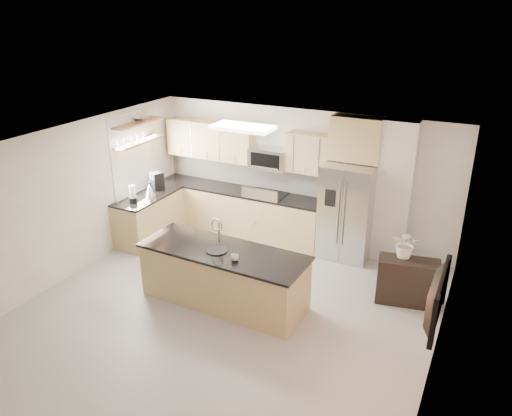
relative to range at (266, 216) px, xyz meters
The scene contains 27 objects.
floor 3.02m from the range, 78.39° to the right, with size 6.50×6.50×0.00m, color #A09D98.
ceiling 3.66m from the range, 78.39° to the right, with size 6.00×6.50×0.02m, color white.
wall_back 1.07m from the range, 28.76° to the left, with size 6.00×0.02×2.60m, color beige.
wall_front 6.25m from the range, 84.45° to the right, with size 6.00×0.02×2.60m, color beige.
wall_left 3.87m from the range, 129.41° to the right, with size 0.02×6.50×2.60m, color beige.
wall_right 4.71m from the range, 39.05° to the right, with size 0.02×6.50×2.60m, color beige.
back_counter 0.63m from the range, behind, with size 3.55×0.66×1.44m.
left_counter 2.33m from the range, 152.71° to the right, with size 0.66×1.50×0.92m.
range is the anchor object (origin of this frame).
upper_cabinets 1.53m from the range, 166.83° to the left, with size 3.50×0.33×0.75m.
microwave 1.16m from the range, 90.00° to the left, with size 0.76×0.40×0.40m.
refrigerator 1.71m from the range, ahead, with size 0.92×0.78×1.78m.
partition_column 2.56m from the range, ahead, with size 0.60×0.30×2.60m, color beige.
window 2.86m from the range, 155.75° to the right, with size 0.04×1.15×1.65m.
shelf_lower 2.86m from the range, 156.67° to the right, with size 0.30×1.20×0.04m, color #9C6D3E.
shelf_upper 3.07m from the range, 156.67° to the right, with size 0.30×1.20×0.04m, color #9C6D3E.
ceiling_fixture 2.48m from the range, 81.39° to the right, with size 1.00×0.50×0.06m, color white.
island 2.46m from the range, 80.07° to the right, with size 2.66×1.03×1.34m.
credenza 3.22m from the range, 21.11° to the right, with size 0.93×0.39×0.74m, color black.
cup 2.77m from the range, 74.33° to the right, with size 0.11×0.11×0.09m, color silver.
platter 2.56m from the range, 81.97° to the right, with size 0.33×0.33×0.02m, color black.
blender 2.62m from the range, 144.41° to the right, with size 0.15×0.15×0.34m.
kettle 2.34m from the range, 152.95° to the right, with size 0.22×0.22×0.27m.
coffee_maker 2.30m from the range, 161.38° to the right, with size 0.26×0.28×0.36m.
bowl 3.07m from the range, 159.62° to the right, with size 0.35×0.35×0.09m, color #B5B5B7.
flower_vase 3.16m from the range, 20.48° to the right, with size 0.61×0.53×0.68m, color silver.
television 4.78m from the range, 41.64° to the right, with size 1.08×0.14×0.62m, color black.
Camera 1 is at (3.30, -5.36, 4.41)m, focal length 35.00 mm.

